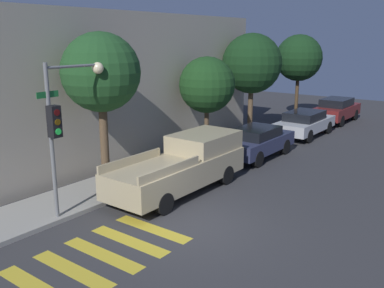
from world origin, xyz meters
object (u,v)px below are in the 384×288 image
traffic_light_pole (65,113)px  tree_midblock (207,85)px  pickup_truck (184,164)px  sedan_far_end (337,109)px  sedan_middle (305,123)px  tree_behind_truck (299,58)px  tree_far_end (252,64)px  tree_near_corner (101,73)px  sedan_near_corner (256,141)px

traffic_light_pole → tree_midblock: bearing=7.5°
pickup_truck → tree_midblock: bearing=26.7°
sedan_far_end → tree_midblock: (-11.08, 2.42, 2.37)m
sedan_middle → tree_behind_truck: bearing=29.4°
traffic_light_pole → tree_far_end: bearing=5.1°
tree_near_corner → tree_behind_truck: bearing=0.0°
traffic_light_pole → tree_midblock: (8.76, 1.16, -0.04)m
sedan_middle → tree_near_corner: tree_near_corner is taller
sedan_far_end → tree_near_corner: (-17.42, 2.42, 3.32)m
tree_near_corner → tree_midblock: bearing=0.0°
sedan_middle → sedan_far_end: size_ratio=1.02×
sedan_far_end → tree_behind_truck: bearing=108.5°
pickup_truck → tree_near_corner: bearing=122.1°
sedan_near_corner → tree_near_corner: (-6.83, 2.42, 3.38)m
tree_far_end → tree_near_corner: bearing=-180.0°
sedan_near_corner → tree_midblock: bearing=101.5°
sedan_far_end → tree_behind_truck: tree_behind_truck is taller
pickup_truck → tree_near_corner: tree_near_corner is taller
sedan_near_corner → tree_behind_truck: 10.59m
pickup_truck → tree_behind_truck: size_ratio=1.03×
sedan_far_end → tree_near_corner: bearing=172.1°
sedan_near_corner → tree_midblock: (-0.49, 2.42, 2.42)m
sedan_middle → tree_far_end: tree_far_end is taller
sedan_middle → tree_near_corner: 12.99m
sedan_middle → traffic_light_pole: bearing=175.1°
pickup_truck → tree_far_end: bearing=15.1°
traffic_light_pole → tree_near_corner: 2.84m
tree_near_corner → tree_midblock: (6.33, 0.00, -0.96)m
pickup_truck → tree_behind_truck: (15.09, 2.42, 3.09)m
tree_behind_truck → sedan_middle: bearing=-150.6°
tree_near_corner → tree_midblock: tree_near_corner is taller
sedan_near_corner → sedan_middle: 5.47m
sedan_middle → sedan_far_end: bearing=-0.0°
sedan_middle → tree_far_end: size_ratio=0.81×
traffic_light_pole → sedan_middle: traffic_light_pole is taller
pickup_truck → tree_behind_truck: bearing=9.1°
pickup_truck → sedan_middle: (10.78, 0.00, -0.19)m
tree_far_end → tree_behind_truck: (6.13, 0.00, 0.07)m
sedan_far_end → traffic_light_pole: bearing=176.3°
sedan_far_end → tree_midblock: 11.59m
pickup_truck → sedan_far_end: size_ratio=1.29×
traffic_light_pole → tree_near_corner: bearing=25.5°
traffic_light_pole → sedan_near_corner: traffic_light_pole is taller
sedan_middle → tree_behind_truck: tree_behind_truck is taller
tree_midblock → sedan_middle: bearing=-22.1°
tree_far_end → sedan_far_end: bearing=-19.3°
sedan_middle → tree_far_end: bearing=126.9°
sedan_middle → tree_midblock: 6.88m
pickup_truck → tree_near_corner: size_ratio=1.03×
sedan_near_corner → sedan_middle: sedan_near_corner is taller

